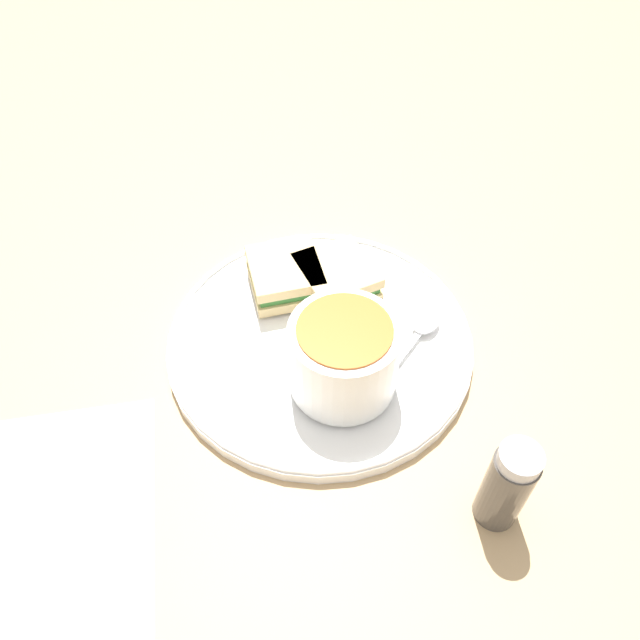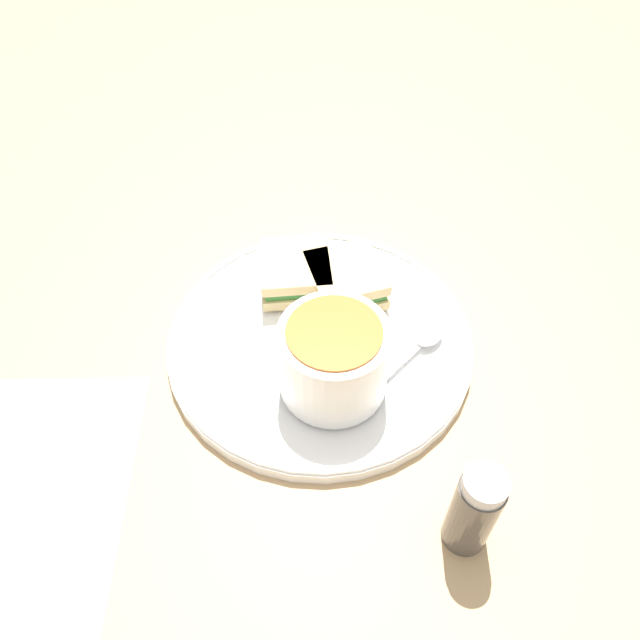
{
  "view_description": "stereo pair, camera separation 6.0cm",
  "coord_description": "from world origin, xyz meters",
  "px_view_note": "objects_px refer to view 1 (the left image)",
  "views": [
    {
      "loc": [
        -0.21,
        -0.33,
        0.5
      ],
      "look_at": [
        0.0,
        0.0,
        0.04
      ],
      "focal_mm": 35.0,
      "sensor_mm": 36.0,
      "label": 1
    },
    {
      "loc": [
        -0.16,
        -0.36,
        0.5
      ],
      "look_at": [
        0.0,
        0.0,
        0.04
      ],
      "focal_mm": 35.0,
      "sensor_mm": 36.0,
      "label": 2
    }
  ],
  "objects_px": {
    "salt_shaker": "(507,486)",
    "sandwich_half_far": "(285,275)",
    "spoon": "(421,330)",
    "soup_bowl": "(343,356)",
    "sandwich_half_near": "(337,278)"
  },
  "relations": [
    {
      "from": "soup_bowl",
      "to": "salt_shaker",
      "type": "height_order",
      "value": "salt_shaker"
    },
    {
      "from": "sandwich_half_near",
      "to": "salt_shaker",
      "type": "distance_m",
      "value": 0.27
    },
    {
      "from": "spoon",
      "to": "sandwich_half_far",
      "type": "height_order",
      "value": "sandwich_half_far"
    },
    {
      "from": "soup_bowl",
      "to": "spoon",
      "type": "height_order",
      "value": "soup_bowl"
    },
    {
      "from": "spoon",
      "to": "sandwich_half_near",
      "type": "xyz_separation_m",
      "value": [
        -0.04,
        0.1,
        0.01
      ]
    },
    {
      "from": "spoon",
      "to": "sandwich_half_far",
      "type": "bearing_deg",
      "value": 100.2
    },
    {
      "from": "spoon",
      "to": "soup_bowl",
      "type": "bearing_deg",
      "value": 161.75
    },
    {
      "from": "salt_shaker",
      "to": "soup_bowl",
      "type": "bearing_deg",
      "value": 102.92
    },
    {
      "from": "sandwich_half_near",
      "to": "salt_shaker",
      "type": "relative_size",
      "value": 0.88
    },
    {
      "from": "sandwich_half_far",
      "to": "salt_shaker",
      "type": "height_order",
      "value": "salt_shaker"
    },
    {
      "from": "sandwich_half_near",
      "to": "salt_shaker",
      "type": "height_order",
      "value": "salt_shaker"
    },
    {
      "from": "salt_shaker",
      "to": "sandwich_half_far",
      "type": "bearing_deg",
      "value": 93.66
    },
    {
      "from": "soup_bowl",
      "to": "sandwich_half_far",
      "type": "distance_m",
      "value": 0.14
    },
    {
      "from": "sandwich_half_far",
      "to": "salt_shaker",
      "type": "distance_m",
      "value": 0.3
    },
    {
      "from": "spoon",
      "to": "salt_shaker",
      "type": "relative_size",
      "value": 1.28
    }
  ]
}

